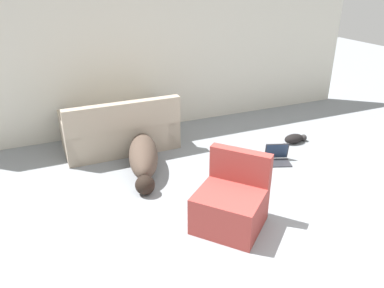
{
  "coord_description": "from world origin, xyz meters",
  "views": [
    {
      "loc": [
        -2.16,
        -2.43,
        2.52
      ],
      "look_at": [
        -0.43,
        1.59,
        0.5
      ],
      "focal_mm": 35.0,
      "sensor_mm": 36.0,
      "label": 1
    }
  ],
  "objects": [
    {
      "name": "dog",
      "position": [
        -0.96,
        2.04,
        0.21
      ],
      "size": [
        0.69,
        1.63,
        0.43
      ],
      "rotation": [
        0.0,
        0.0,
        4.45
      ],
      "color": "#4C3D33",
      "rests_on": "ground_plane"
    },
    {
      "name": "cat",
      "position": [
        1.55,
        1.98,
        0.07
      ],
      "size": [
        0.5,
        0.2,
        0.15
      ],
      "rotation": [
        0.0,
        0.0,
        0.01
      ],
      "color": "black",
      "rests_on": "ground_plane"
    },
    {
      "name": "ground_plane",
      "position": [
        0.0,
        0.0,
        0.0
      ],
      "size": [
        20.0,
        20.0,
        0.0
      ],
      "primitive_type": "plane",
      "color": "gray"
    },
    {
      "name": "couch",
      "position": [
        -1.07,
        2.93,
        0.28
      ],
      "size": [
        1.7,
        0.93,
        0.84
      ],
      "rotation": [
        0.0,
        0.0,
        3.15
      ],
      "color": "tan",
      "rests_on": "ground_plane"
    },
    {
      "name": "wall_back",
      "position": [
        0.0,
        3.59,
        1.22
      ],
      "size": [
        7.28,
        0.06,
        2.43
      ],
      "color": "beige",
      "rests_on": "ground_plane"
    },
    {
      "name": "side_chair",
      "position": [
        -0.44,
        0.5,
        0.27
      ],
      "size": [
        0.95,
        0.95,
        0.8
      ],
      "rotation": [
        0.0,
        0.0,
        5.42
      ],
      "color": "#993833",
      "rests_on": "ground_plane"
    },
    {
      "name": "laptop_open",
      "position": [
        0.91,
        1.55,
        0.08
      ],
      "size": [
        0.42,
        0.39,
        0.26
      ],
      "rotation": [
        0.0,
        0.0,
        -0.36
      ],
      "color": "#2D2D33",
      "rests_on": "ground_plane"
    }
  ]
}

